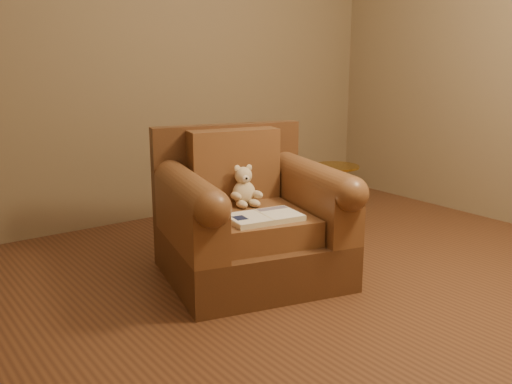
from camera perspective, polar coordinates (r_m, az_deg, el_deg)
floor at (r=3.10m, az=8.76°, el=-10.42°), size 4.00×4.00×0.00m
armchair at (r=3.27m, az=-0.76°, el=-2.89°), size 1.12×1.08×0.84m
teddy_bear at (r=3.30m, az=-1.16°, el=0.24°), size 0.17×0.20×0.24m
guidebook at (r=3.02m, az=0.78°, el=-2.53°), size 0.42×0.29×0.03m
side_table at (r=4.18m, az=7.85°, el=-0.32°), size 0.34×0.34×0.48m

